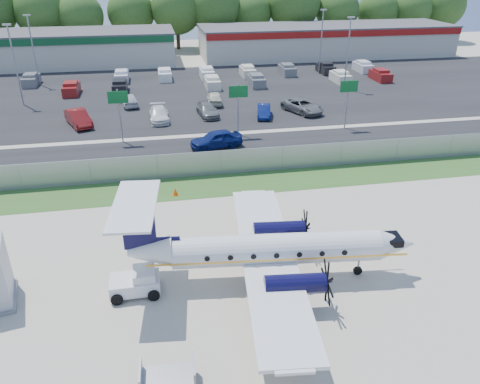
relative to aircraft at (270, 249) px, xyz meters
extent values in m
plane|color=#B7AD9B|center=(-0.47, -0.01, -1.85)|extent=(170.00, 170.00, 0.00)
cube|color=#2D561E|center=(-0.47, 11.99, -1.85)|extent=(170.00, 4.00, 0.02)
cube|color=black|center=(-0.47, 18.99, -1.84)|extent=(170.00, 8.00, 0.02)
cube|color=black|center=(-0.47, 39.99, -1.84)|extent=(170.00, 32.00, 0.02)
cube|color=gray|center=(-0.47, 13.99, -0.85)|extent=(120.00, 0.02, 1.90)
cube|color=gray|center=(-0.47, 13.99, 0.13)|extent=(120.00, 0.06, 0.06)
cube|color=gray|center=(-0.47, 13.99, -1.80)|extent=(120.00, 0.06, 0.06)
cube|color=beige|center=(-24.47, 61.99, 0.65)|extent=(46.00, 12.00, 5.00)
cube|color=#474749|center=(-24.47, 61.99, 3.27)|extent=(46.40, 12.40, 0.24)
cube|color=#0F4723|center=(-24.47, 55.89, 2.65)|extent=(46.00, 0.20, 1.00)
cube|color=beige|center=(25.53, 61.99, 0.65)|extent=(44.00, 12.00, 5.00)
cube|color=#474749|center=(25.53, 61.99, 3.27)|extent=(44.40, 12.40, 0.24)
cube|color=maroon|center=(25.53, 55.89, 2.65)|extent=(44.00, 0.20, 1.00)
cylinder|color=gray|center=(-8.47, 22.99, 0.65)|extent=(0.14, 0.14, 5.00)
cube|color=#0C5923|center=(-8.47, 22.84, 2.45)|extent=(1.80, 0.08, 1.10)
cylinder|color=gray|center=(2.53, 22.99, 0.65)|extent=(0.14, 0.14, 5.00)
cube|color=#0C5923|center=(2.53, 22.84, 2.45)|extent=(1.80, 0.08, 1.10)
cylinder|color=gray|center=(13.53, 22.99, 0.65)|extent=(0.14, 0.14, 5.00)
cube|color=#0C5923|center=(13.53, 22.84, 2.45)|extent=(1.80, 0.08, 1.10)
cylinder|color=gray|center=(-20.47, 37.99, 2.65)|extent=(0.18, 0.18, 9.00)
cube|color=gray|center=(-20.47, 37.99, 7.15)|extent=(0.90, 0.35, 0.18)
cylinder|color=gray|center=(19.53, 37.99, 2.65)|extent=(0.18, 0.18, 9.00)
cube|color=gray|center=(19.53, 37.99, 7.15)|extent=(0.90, 0.35, 0.18)
cylinder|color=gray|center=(-20.47, 47.99, 2.65)|extent=(0.18, 0.18, 9.00)
cube|color=gray|center=(-20.47, 47.99, 7.15)|extent=(0.90, 0.35, 0.18)
cylinder|color=gray|center=(19.53, 47.99, 2.65)|extent=(0.18, 0.18, 9.00)
cube|color=gray|center=(19.53, 47.99, 7.15)|extent=(0.90, 0.35, 0.18)
cylinder|color=silver|center=(0.34, -0.04, 0.00)|extent=(10.89, 2.79, 1.64)
cone|color=silver|center=(6.64, -0.72, 0.00)|extent=(2.06, 1.83, 1.64)
cone|color=silver|center=(-6.13, 0.67, 0.17)|extent=(2.41, 1.87, 1.64)
cube|color=black|center=(6.47, -0.70, 0.30)|extent=(0.89, 1.20, 0.39)
cube|color=silver|center=(-0.09, 0.01, -0.48)|extent=(4.38, 15.39, 0.19)
cylinder|color=black|center=(0.59, -2.58, -0.35)|extent=(3.02, 1.26, 0.95)
cylinder|color=black|center=(1.13, 2.39, -0.35)|extent=(3.02, 1.26, 0.95)
cube|color=black|center=(-6.56, 0.71, 1.64)|extent=(1.65, 0.33, 2.50)
cube|color=silver|center=(-6.65, 0.72, 2.89)|extent=(2.63, 5.54, 0.12)
cylinder|color=gray|center=(4.80, -0.52, -1.29)|extent=(0.10, 0.10, 1.12)
cylinder|color=black|center=(4.80, -0.52, -1.61)|extent=(0.50, 0.21, 0.48)
cylinder|color=black|center=(-0.36, -2.48, -1.58)|extent=(0.59, 0.40, 0.55)
cylinder|color=black|center=(0.18, 2.50, -1.58)|extent=(0.59, 0.40, 0.55)
cube|color=silver|center=(-7.02, 0.11, -1.31)|extent=(2.50, 1.51, 0.70)
cube|color=silver|center=(-6.52, 0.11, -0.76)|extent=(1.10, 1.30, 0.50)
cube|color=black|center=(-6.07, 0.11, -0.74)|extent=(0.18, 1.10, 0.40)
cylinder|color=black|center=(-7.91, -0.67, -1.56)|extent=(0.60, 0.22, 0.60)
cylinder|color=black|center=(-7.92, 0.88, -1.56)|extent=(0.60, 0.22, 0.60)
cylinder|color=black|center=(-6.12, -0.66, -1.56)|extent=(0.60, 0.22, 0.60)
cylinder|color=black|center=(-6.12, 0.89, -1.56)|extent=(0.60, 0.22, 0.60)
cube|color=gray|center=(-5.66, -6.16, -1.36)|extent=(2.24, 1.39, 0.13)
cube|color=gray|center=(-6.70, -6.12, -1.03)|extent=(0.13, 1.32, 0.66)
cube|color=gray|center=(-4.62, -6.20, -1.03)|extent=(0.13, 1.32, 0.66)
cylinder|color=black|center=(-6.41, -5.53, -1.66)|extent=(0.40, 0.15, 0.40)
cylinder|color=black|center=(-4.87, -5.58, -1.66)|extent=(0.40, 0.15, 0.40)
cone|color=#E04E07|center=(-4.33, 10.88, -1.56)|extent=(0.40, 0.40, 0.60)
cube|color=#E04E07|center=(-4.33, 10.88, -1.84)|extent=(0.42, 0.42, 0.03)
imported|color=navy|center=(-0.07, 19.92, -1.85)|extent=(5.01, 2.83, 1.61)
imported|color=maroon|center=(-13.09, 28.81, -1.85)|extent=(3.44, 5.21, 1.62)
imported|color=silver|center=(-4.90, 28.96, -1.85)|extent=(2.05, 4.84, 1.39)
imported|color=#595B5E|center=(0.37, 29.64, -1.85)|extent=(2.36, 4.75, 1.33)
imported|color=navy|center=(6.33, 28.24, -1.85)|extent=(2.21, 4.19, 1.31)
imported|color=#595B5E|center=(10.92, 29.02, -1.85)|extent=(4.40, 5.89, 1.49)
imported|color=silver|center=(-8.15, 35.30, -1.85)|extent=(2.40, 4.51, 1.46)
imported|color=beige|center=(1.75, 34.26, -1.85)|extent=(2.08, 4.47, 1.48)
camera|label=1|loc=(-5.31, -19.77, 13.46)|focal=35.00mm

